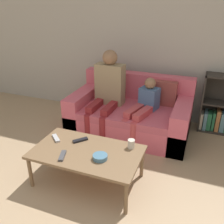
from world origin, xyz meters
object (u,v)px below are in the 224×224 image
object	(u,v)px
couch	(131,114)
cup_near	(131,144)
tv_remote_0	(62,156)
tv_remote_2	(80,140)
coffee_table	(87,154)
tv_remote_1	(56,138)
person_adult	(108,87)
snack_bowl	(100,157)
person_child	(143,107)

from	to	relation	value
couch	cup_near	distance (m)	1.12
cup_near	tv_remote_0	world-z (taller)	cup_near
tv_remote_0	tv_remote_2	distance (m)	0.33
coffee_table	tv_remote_1	distance (m)	0.44
person_adult	snack_bowl	xyz separation A→B (m)	(0.43, -1.28, -0.26)
person_adult	person_child	world-z (taller)	person_adult
coffee_table	snack_bowl	distance (m)	0.21
tv_remote_0	tv_remote_1	size ratio (longest dim) A/B	1.12
tv_remote_0	cup_near	bearing A→B (deg)	15.74
coffee_table	tv_remote_0	size ratio (longest dim) A/B	6.45
tv_remote_2	snack_bowl	bearing A→B (deg)	6.84
person_child	cup_near	size ratio (longest dim) A/B	9.02
tv_remote_1	tv_remote_2	world-z (taller)	same
coffee_table	person_adult	distance (m)	1.27
couch	person_adult	distance (m)	0.54
couch	person_adult	size ratio (longest dim) A/B	1.43
tv_remote_1	tv_remote_0	bearing A→B (deg)	-95.38
tv_remote_1	coffee_table	bearing A→B (deg)	-59.77
cup_near	tv_remote_0	size ratio (longest dim) A/B	0.54
person_child	tv_remote_1	world-z (taller)	person_child
person_adult	tv_remote_0	xyz separation A→B (m)	(0.06, -1.38, -0.27)
tv_remote_0	person_child	bearing A→B (deg)	51.00
couch	tv_remote_2	distance (m)	1.17
couch	coffee_table	distance (m)	1.29
person_adult	cup_near	bearing A→B (deg)	-54.19
tv_remote_0	couch	bearing A→B (deg)	60.81
person_child	tv_remote_0	distance (m)	1.40
tv_remote_0	tv_remote_2	xyz separation A→B (m)	(0.03, 0.33, 0.00)
tv_remote_2	snack_bowl	distance (m)	0.41
couch	cup_near	world-z (taller)	couch
tv_remote_2	snack_bowl	xyz separation A→B (m)	(0.34, -0.23, 0.01)
couch	tv_remote_2	xyz separation A→B (m)	(-0.25, -1.13, 0.14)
person_child	tv_remote_0	bearing A→B (deg)	-96.00
cup_near	snack_bowl	world-z (taller)	cup_near
tv_remote_1	person_child	bearing A→B (deg)	6.62
couch	tv_remote_1	size ratio (longest dim) A/B	10.77
person_child	snack_bowl	bearing A→B (deg)	-81.11
cup_near	tv_remote_1	bearing A→B (deg)	-170.98
couch	snack_bowl	size ratio (longest dim) A/B	11.50
cup_near	tv_remote_0	distance (m)	0.72
person_adult	person_child	distance (m)	0.59
coffee_table	tv_remote_0	xyz separation A→B (m)	(-0.19, -0.18, 0.04)
tv_remote_2	cup_near	bearing A→B (deg)	48.36
couch	person_child	world-z (taller)	person_child
snack_bowl	person_adult	bearing A→B (deg)	108.39
snack_bowl	coffee_table	bearing A→B (deg)	156.94
person_child	snack_bowl	distance (m)	1.22
couch	cup_near	bearing A→B (deg)	-73.29
person_adult	coffee_table	bearing A→B (deg)	-76.66
cup_near	person_adult	bearing A→B (deg)	123.77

